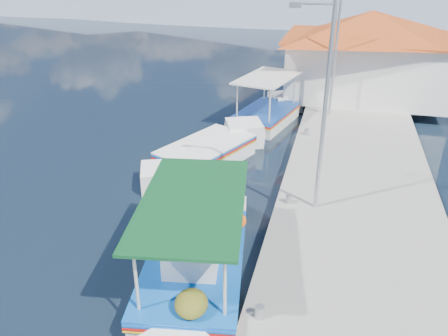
# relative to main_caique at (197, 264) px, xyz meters

# --- Properties ---
(ground) EXTENTS (160.00, 160.00, 0.00)m
(ground) POSITION_rel_main_caique_xyz_m (-1.95, 1.60, -0.51)
(ground) COLOR black
(ground) RESTS_ON ground
(quay) EXTENTS (5.00, 44.00, 0.50)m
(quay) POSITION_rel_main_caique_xyz_m (3.95, 7.60, -0.26)
(quay) COLOR gray
(quay) RESTS_ON ground
(bollards) EXTENTS (0.20, 17.20, 0.30)m
(bollards) POSITION_rel_main_caique_xyz_m (1.85, 6.85, 0.14)
(bollards) COLOR #A5A8AD
(bollards) RESTS_ON quay
(main_caique) EXTENTS (3.20, 7.94, 2.65)m
(main_caique) POSITION_rel_main_caique_xyz_m (0.00, 0.00, 0.00)
(main_caique) COLOR white
(main_caique) RESTS_ON ground
(caique_green_canopy) EXTENTS (3.11, 6.74, 2.59)m
(caique_green_canopy) POSITION_rel_main_caique_xyz_m (-0.30, 11.93, -0.12)
(caique_green_canopy) COLOR white
(caique_green_canopy) RESTS_ON ground
(caique_blue_hull) EXTENTS (3.82, 6.55, 1.26)m
(caique_blue_hull) POSITION_rel_main_caique_xyz_m (-1.82, 6.91, -0.17)
(caique_blue_hull) COLOR white
(caique_blue_hull) RESTS_ON ground
(harbor_building) EXTENTS (10.49, 10.49, 4.40)m
(harbor_building) POSITION_rel_main_caique_xyz_m (4.25, 16.60, 2.27)
(harbor_building) COLOR silver
(harbor_building) RESTS_ON quay
(lamp_post_near) EXTENTS (1.21, 0.14, 6.00)m
(lamp_post_near) POSITION_rel_main_caique_xyz_m (2.56, 3.60, 3.34)
(lamp_post_near) COLOR #A5A8AD
(lamp_post_near) RESTS_ON quay
(lamp_post_far) EXTENTS (1.21, 0.14, 6.00)m
(lamp_post_far) POSITION_rel_main_caique_xyz_m (2.56, 12.60, 3.34)
(lamp_post_far) COLOR #A5A8AD
(lamp_post_far) RESTS_ON quay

